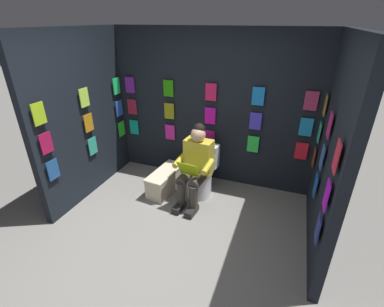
% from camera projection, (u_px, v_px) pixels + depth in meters
% --- Properties ---
extents(ground_plane, '(30.00, 30.00, 0.00)m').
position_uv_depth(ground_plane, '(160.00, 256.00, 3.19)').
color(ground_plane, gray).
extents(display_wall_back, '(3.30, 0.14, 2.40)m').
position_uv_depth(display_wall_back, '(212.00, 110.00, 4.30)').
color(display_wall_back, black).
rests_on(display_wall_back, ground).
extents(display_wall_left, '(0.14, 1.91, 2.40)m').
position_uv_depth(display_wall_left, '(332.00, 152.00, 2.94)').
color(display_wall_left, black).
rests_on(display_wall_left, ground).
extents(display_wall_right, '(0.14, 1.91, 2.40)m').
position_uv_depth(display_wall_right, '(83.00, 117.00, 3.97)').
color(display_wall_right, black).
rests_on(display_wall_right, ground).
extents(toilet, '(0.43, 0.57, 0.77)m').
position_uv_depth(toilet, '(201.00, 174.00, 4.22)').
color(toilet, white).
rests_on(toilet, ground).
extents(person_reading, '(0.55, 0.71, 1.19)m').
position_uv_depth(person_reading, '(195.00, 165.00, 3.92)').
color(person_reading, gold).
rests_on(person_reading, ground).
extents(comic_longbox_near, '(0.38, 0.77, 0.35)m').
position_uv_depth(comic_longbox_near, '(165.00, 181.00, 4.34)').
color(comic_longbox_near, beige).
rests_on(comic_longbox_near, ground).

